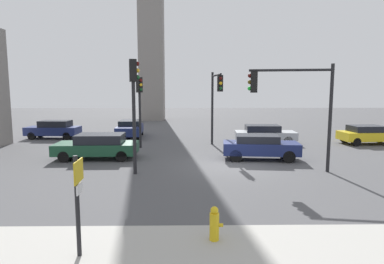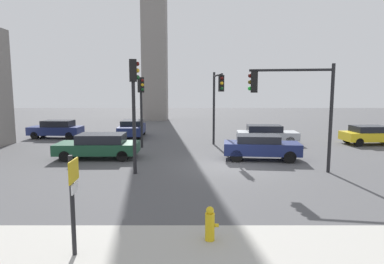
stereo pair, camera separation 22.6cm
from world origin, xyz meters
name	(u,v)px [view 2 (the right image)]	position (x,y,z in m)	size (l,w,h in m)	color
ground_plane	(231,166)	(0.00, 0.00, 0.00)	(106.98, 106.98, 0.00)	#4C4C4F
sidewalk_corner	(279,256)	(0.00, -9.43, 0.07)	(38.51, 3.19, 0.15)	#A8A59E
direction_sign	(72,195)	(-4.72, -9.49, 1.56)	(0.14, 0.66, 2.32)	black
traffic_light_0	(216,94)	(-0.38, 5.34, 3.62)	(0.49, 3.43, 5.10)	black
traffic_light_1	(291,95)	(2.66, -0.97, 3.64)	(3.89, 0.80, 5.09)	black
traffic_light_2	(133,95)	(-4.69, -1.50, 3.65)	(0.49, 0.38, 5.25)	black
traffic_light_3	(140,99)	(-5.42, 5.52, 3.30)	(0.46, 0.48, 4.70)	black
fire_hydrant	(209,224)	(-1.60, -8.75, 0.57)	(0.34, 0.24, 0.87)	gold
car_0	(369,135)	(10.70, 6.80, 0.71)	(4.09, 2.07, 1.34)	yellow
car_1	(265,134)	(3.33, 7.16, 0.72)	(4.36, 1.98, 1.34)	#ADB2B7
car_2	(55,129)	(-12.95, 9.89, 0.75)	(4.17, 1.85, 1.44)	navy
car_3	(98,146)	(-7.34, 1.97, 0.74)	(4.60, 2.13, 1.41)	#19472D
car_4	(131,128)	(-6.97, 10.49, 0.74)	(2.06, 4.21, 1.39)	navy
car_5	(259,147)	(1.78, 1.56, 0.75)	(4.30, 2.11, 1.39)	navy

